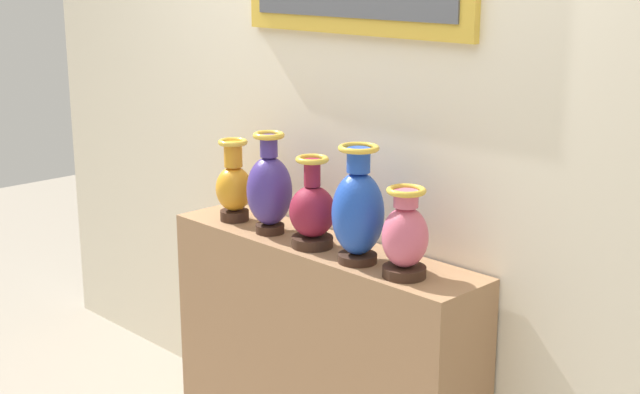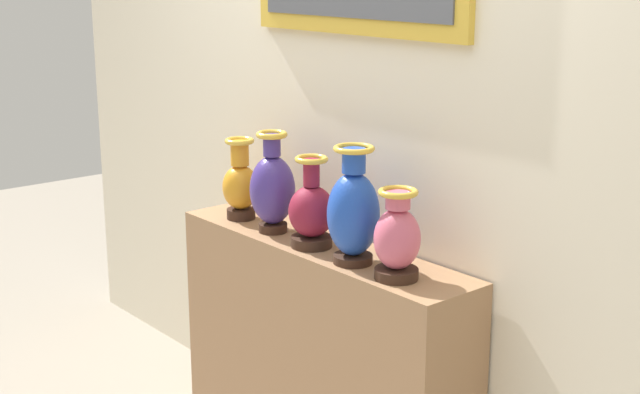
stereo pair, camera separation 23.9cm
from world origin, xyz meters
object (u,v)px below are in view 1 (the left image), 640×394
at_px(vase_amber, 234,185).
at_px(vase_burgundy, 312,211).
at_px(vase_indigo, 269,189).
at_px(vase_rose, 405,236).
at_px(vase_sapphire, 358,211).

xyz_separation_m(vase_amber, vase_burgundy, (0.47, -0.02, -0.01)).
bearing_deg(vase_amber, vase_burgundy, -2.04).
height_order(vase_indigo, vase_rose, vase_indigo).
bearing_deg(vase_burgundy, vase_indigo, 178.89).
distance_m(vase_burgundy, vase_sapphire, 0.24).
distance_m(vase_indigo, vase_burgundy, 0.24).
xyz_separation_m(vase_amber, vase_rose, (0.92, -0.02, -0.01)).
distance_m(vase_indigo, vase_sapphire, 0.48).
bearing_deg(vase_sapphire, vase_rose, 0.63).
xyz_separation_m(vase_sapphire, vase_rose, (0.21, 0.00, -0.05)).
distance_m(vase_indigo, vase_rose, 0.69).
height_order(vase_burgundy, vase_rose, vase_burgundy).
xyz_separation_m(vase_amber, vase_indigo, (0.23, -0.01, 0.03)).
bearing_deg(vase_amber, vase_sapphire, -2.07).
bearing_deg(vase_indigo, vase_rose, -0.92).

